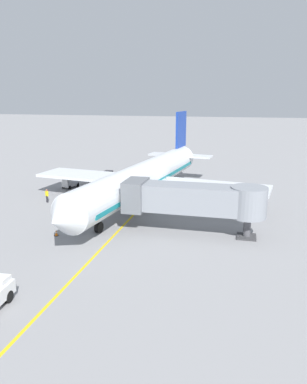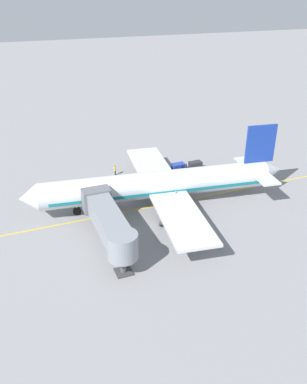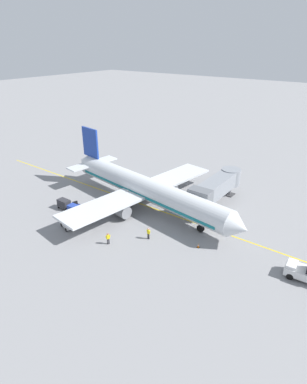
{
  "view_description": "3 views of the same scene",
  "coord_description": "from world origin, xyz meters",
  "px_view_note": "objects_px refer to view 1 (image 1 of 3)",
  "views": [
    {
      "loc": [
        -11.6,
        41.4,
        12.99
      ],
      "look_at": [
        -2.57,
        4.27,
        3.08
      ],
      "focal_mm": 34.84,
      "sensor_mm": 36.0,
      "label": 1
    },
    {
      "loc": [
        -45.38,
        16.87,
        27.68
      ],
      "look_at": [
        -1.68,
        -0.42,
        3.22
      ],
      "focal_mm": 37.19,
      "sensor_mm": 36.0,
      "label": 2
    },
    {
      "loc": [
        37.87,
        28.03,
        25.16
      ],
      "look_at": [
        -1.24,
        -1.3,
        2.25
      ],
      "focal_mm": 30.33,
      "sensor_mm": 36.0,
      "label": 3
    }
  ],
  "objects_px": {
    "baggage_tug_lead": "(70,183)",
    "ground_crew_wing_walker": "(47,195)",
    "parked_airliner": "(145,178)",
    "baggage_tug_trailing": "(104,181)",
    "baggage_cart_front": "(86,183)",
    "jet_bridge": "(193,199)",
    "ground_crew_loader": "(65,205)",
    "safety_cone_nose_left": "(56,233)",
    "baggage_cart_third_in_train": "(107,175)",
    "baggage_cart_second_in_train": "(98,179)"
  },
  "relations": [
    {
      "from": "baggage_tug_lead",
      "to": "ground_crew_wing_walker",
      "type": "relative_size",
      "value": 1.62
    },
    {
      "from": "ground_crew_loader",
      "to": "safety_cone_nose_left",
      "type": "distance_m",
      "value": 7.06
    },
    {
      "from": "jet_bridge",
      "to": "baggage_tug_trailing",
      "type": "xyz_separation_m",
      "value": [
        15.6,
        -16.71,
        -2.74
      ]
    },
    {
      "from": "jet_bridge",
      "to": "baggage_cart_third_in_train",
      "type": "xyz_separation_m",
      "value": [
        16.0,
        -19.42,
        -2.51
      ]
    },
    {
      "from": "jet_bridge",
      "to": "ground_crew_loader",
      "type": "height_order",
      "value": "jet_bridge"
    },
    {
      "from": "parked_airliner",
      "to": "jet_bridge",
      "type": "relative_size",
      "value": 2.76
    },
    {
      "from": "parked_airliner",
      "to": "baggage_tug_lead",
      "type": "height_order",
      "value": "parked_airliner"
    },
    {
      "from": "parked_airliner",
      "to": "baggage_cart_front",
      "type": "height_order",
      "value": "parked_airliner"
    },
    {
      "from": "parked_airliner",
      "to": "baggage_cart_front",
      "type": "xyz_separation_m",
      "value": [
        9.74,
        -4.34,
        -2.24
      ]
    },
    {
      "from": "ground_crew_wing_walker",
      "to": "ground_crew_loader",
      "type": "bearing_deg",
      "value": 140.18
    },
    {
      "from": "parked_airliner",
      "to": "baggage_cart_front",
      "type": "bearing_deg",
      "value": -24.01
    },
    {
      "from": "baggage_tug_trailing",
      "to": "baggage_cart_third_in_train",
      "type": "relative_size",
      "value": 0.95
    },
    {
      "from": "baggage_cart_second_in_train",
      "to": "safety_cone_nose_left",
      "type": "xyz_separation_m",
      "value": [
        -3.85,
        20.27,
        -0.66
      ]
    },
    {
      "from": "parked_airliner",
      "to": "baggage_tug_trailing",
      "type": "height_order",
      "value": "parked_airliner"
    },
    {
      "from": "baggage_cart_third_in_train",
      "to": "ground_crew_loader",
      "type": "relative_size",
      "value": 1.72
    },
    {
      "from": "jet_bridge",
      "to": "parked_airliner",
      "type": "bearing_deg",
      "value": -51.89
    },
    {
      "from": "baggage_tug_trailing",
      "to": "safety_cone_nose_left",
      "type": "bearing_deg",
      "value": 98.56
    },
    {
      "from": "ground_crew_loader",
      "to": "safety_cone_nose_left",
      "type": "bearing_deg",
      "value": 109.48
    },
    {
      "from": "jet_bridge",
      "to": "baggage_tug_trailing",
      "type": "bearing_deg",
      "value": -46.96
    },
    {
      "from": "baggage_cart_second_in_train",
      "to": "jet_bridge",
      "type": "bearing_deg",
      "value": 134.88
    },
    {
      "from": "jet_bridge",
      "to": "ground_crew_wing_walker",
      "type": "height_order",
      "value": "jet_bridge"
    },
    {
      "from": "baggage_cart_third_in_train",
      "to": "ground_crew_wing_walker",
      "type": "height_order",
      "value": "ground_crew_wing_walker"
    },
    {
      "from": "baggage_tug_lead",
      "to": "safety_cone_nose_left",
      "type": "xyz_separation_m",
      "value": [
        -7.22,
        17.92,
        -0.42
      ]
    },
    {
      "from": "ground_crew_wing_walker",
      "to": "safety_cone_nose_left",
      "type": "bearing_deg",
      "value": 123.04
    },
    {
      "from": "jet_bridge",
      "to": "baggage_tug_lead",
      "type": "bearing_deg",
      "value": -35.51
    },
    {
      "from": "baggage_cart_second_in_train",
      "to": "parked_airliner",
      "type": "bearing_deg",
      "value": 141.76
    },
    {
      "from": "baggage_cart_third_in_train",
      "to": "ground_crew_loader",
      "type": "distance_m",
      "value": 16.68
    },
    {
      "from": "baggage_tug_trailing",
      "to": "baggage_cart_second_in_train",
      "type": "height_order",
      "value": "baggage_tug_trailing"
    },
    {
      "from": "ground_crew_wing_walker",
      "to": "ground_crew_loader",
      "type": "xyz_separation_m",
      "value": [
        -4.3,
        3.58,
        0.0
      ]
    },
    {
      "from": "parked_airliner",
      "to": "ground_crew_loader",
      "type": "height_order",
      "value": "parked_airliner"
    },
    {
      "from": "baggage_tug_trailing",
      "to": "ground_crew_wing_walker",
      "type": "height_order",
      "value": "ground_crew_wing_walker"
    },
    {
      "from": "safety_cone_nose_left",
      "to": "baggage_tug_trailing",
      "type": "bearing_deg",
      "value": -81.44
    },
    {
      "from": "baggage_cart_front",
      "to": "ground_crew_wing_walker",
      "type": "distance_m",
      "value": 7.55
    },
    {
      "from": "baggage_cart_second_in_train",
      "to": "ground_crew_wing_walker",
      "type": "xyz_separation_m",
      "value": [
        2.79,
        10.06,
        0.0
      ]
    },
    {
      "from": "baggage_cart_front",
      "to": "safety_cone_nose_left",
      "type": "relative_size",
      "value": 4.93
    },
    {
      "from": "safety_cone_nose_left",
      "to": "baggage_cart_front",
      "type": "bearing_deg",
      "value": -75.53
    },
    {
      "from": "baggage_cart_front",
      "to": "baggage_cart_second_in_train",
      "type": "height_order",
      "value": "same"
    },
    {
      "from": "baggage_cart_third_in_train",
      "to": "ground_crew_wing_walker",
      "type": "distance_m",
      "value": 13.43
    },
    {
      "from": "baggage_tug_trailing",
      "to": "baggage_cart_front",
      "type": "relative_size",
      "value": 0.95
    },
    {
      "from": "baggage_cart_third_in_train",
      "to": "safety_cone_nose_left",
      "type": "xyz_separation_m",
      "value": [
        -3.49,
        23.26,
        -0.66
      ]
    },
    {
      "from": "baggage_cart_second_in_train",
      "to": "baggage_cart_front",
      "type": "bearing_deg",
      "value": 77.07
    },
    {
      "from": "ground_crew_wing_walker",
      "to": "ground_crew_loader",
      "type": "relative_size",
      "value": 1.0
    },
    {
      "from": "baggage_cart_second_in_train",
      "to": "ground_crew_wing_walker",
      "type": "height_order",
      "value": "ground_crew_wing_walker"
    },
    {
      "from": "baggage_tug_trailing",
      "to": "baggage_cart_front",
      "type": "bearing_deg",
      "value": 65.55
    },
    {
      "from": "baggage_tug_trailing",
      "to": "baggage_cart_third_in_train",
      "type": "xyz_separation_m",
      "value": [
        0.4,
        -2.72,
        0.24
      ]
    },
    {
      "from": "baggage_tug_lead",
      "to": "ground_crew_wing_walker",
      "type": "xyz_separation_m",
      "value": [
        -0.58,
        7.71,
        0.24
      ]
    },
    {
      "from": "baggage_tug_trailing",
      "to": "ground_crew_wing_walker",
      "type": "bearing_deg",
      "value": 71.07
    },
    {
      "from": "ground_crew_loader",
      "to": "parked_airliner",
      "type": "bearing_deg",
      "value": -139.47
    },
    {
      "from": "baggage_cart_front",
      "to": "ground_crew_loader",
      "type": "height_order",
      "value": "ground_crew_loader"
    },
    {
      "from": "safety_cone_nose_left",
      "to": "baggage_cart_second_in_train",
      "type": "bearing_deg",
      "value": -79.23
    }
  ]
}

